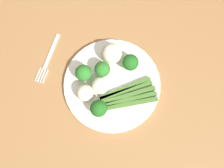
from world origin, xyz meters
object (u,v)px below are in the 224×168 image
Objects in this scene: broccoli_near_center at (102,69)px; cauliflower_back_right at (112,53)px; dining_table at (125,99)px; broccoli_front at (84,73)px; fork at (49,59)px; plate at (112,85)px; asparagus_bundle at (128,95)px; broccoli_back at (99,108)px; cauliflower_right at (100,86)px; broccoli_front_left at (130,62)px; cauliflower_outer_edge at (85,93)px.

broccoli_near_center is 0.92× the size of cauliflower_back_right.
broccoli_front reaches higher than dining_table.
plate is at bearing 84.39° from fork.
dining_table is 19.68× the size of cauliflower_back_right.
plate is 0.09m from broccoli_front.
plate is at bearing 127.92° from asparagus_bundle.
broccoli_front is at bearing 58.32° from cauliflower_back_right.
cauliflower_right is at bearing -72.17° from broccoli_back.
cauliflower_back_right reaches higher than cauliflower_right.
broccoli_front_left reaches higher than dining_table.
broccoli_front_left is at bearing -102.76° from broccoli_back.
broccoli_front_left reaches higher than cauliflower_right.
broccoli_front is (0.11, 0.08, 0.00)m from broccoli_front_left.
cauliflower_outer_edge is 0.17m from fork.
asparagus_bundle is at bearing 176.43° from broccoli_front.
cauliflower_right is at bearing 165.14° from broccoli_front.
cauliflower_outer_edge is at bearing 28.42° from dining_table.
plate is 1.73× the size of fork.
cauliflower_back_right is 0.37× the size of fork.
broccoli_front is at bearing 34.44° from broccoli_front_left.
cauliflower_right is at bearing 92.49° from cauliflower_back_right.
broccoli_front is 0.06m from cauliflower_outer_edge.
fork is at bearing -9.51° from cauliflower_right.
dining_table is 0.20m from cauliflower_outer_edge.
plate is 5.11× the size of broccoli_near_center.
broccoli_back reaches higher than cauliflower_outer_edge.
fork is (0.18, 0.07, -0.04)m from cauliflower_back_right.
fork is (0.17, 0.01, -0.05)m from broccoli_near_center.
broccoli_near_center reaches higher than plate.
cauliflower_back_right is at bearing -81.40° from broccoli_back.
fork is at bearing 21.13° from cauliflower_back_right.
broccoli_near_center is 0.96× the size of broccoli_back.
dining_table is 0.18m from broccoli_front_left.
cauliflower_back_right reaches higher than broccoli_front.
broccoli_near_center is 0.06m from cauliflower_back_right.
asparagus_bundle is 0.10m from broccoli_front_left.
broccoli_back is 1.19× the size of cauliflower_outer_edge.
broccoli_front reaches higher than asparagus_bundle.
cauliflower_back_right is 0.20m from fork.
fork is at bearing -2.61° from plate.
broccoli_front_left reaches higher than fork.
cauliflower_right reaches higher than plate.
broccoli_near_center is 0.34× the size of fork.
cauliflower_back_right is at bearing -87.51° from cauliflower_right.
cauliflower_right reaches higher than dining_table.
broccoli_near_center reaches higher than fork.
cauliflower_outer_edge is at bearing 55.10° from broccoli_front_left.
cauliflower_right is 0.05m from cauliflower_outer_edge.
plate is (0.05, 0.00, 0.12)m from dining_table.
broccoli_front is at bearing 139.17° from asparagus_bundle.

